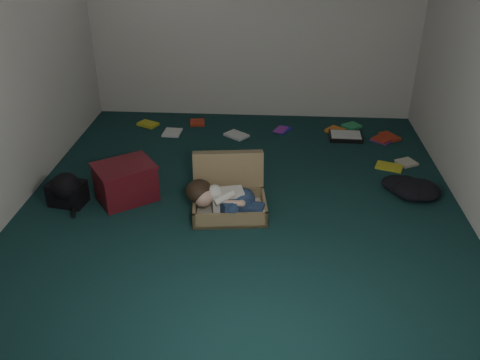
# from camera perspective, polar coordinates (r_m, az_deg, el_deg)

# --- Properties ---
(floor) EXTENTS (4.50, 4.50, 0.00)m
(floor) POSITION_cam_1_polar(r_m,az_deg,el_deg) (4.66, 0.12, -2.88)
(floor) COLOR #102F2E
(floor) RESTS_ON ground
(wall_back) EXTENTS (4.50, 0.00, 4.50)m
(wall_back) POSITION_cam_1_polar(r_m,az_deg,el_deg) (6.31, 1.52, 18.37)
(wall_back) COLOR silver
(wall_back) RESTS_ON ground
(wall_front) EXTENTS (4.50, 0.00, 4.50)m
(wall_front) POSITION_cam_1_polar(r_m,az_deg,el_deg) (2.07, -3.86, -5.02)
(wall_front) COLOR silver
(wall_front) RESTS_ON ground
(suitcase) EXTENTS (0.71, 0.70, 0.47)m
(suitcase) POSITION_cam_1_polar(r_m,az_deg,el_deg) (4.57, -1.25, -1.51)
(suitcase) COLOR olive
(suitcase) RESTS_ON floor
(person) EXTENTS (0.71, 0.34, 0.29)m
(person) POSITION_cam_1_polar(r_m,az_deg,el_deg) (4.41, -1.76, -2.13)
(person) COLOR silver
(person) RESTS_ON suitcase
(maroon_bin) EXTENTS (0.66, 0.63, 0.36)m
(maroon_bin) POSITION_cam_1_polar(r_m,az_deg,el_deg) (4.79, -12.72, -0.21)
(maroon_bin) COLOR #551118
(maroon_bin) RESTS_ON floor
(backpack) EXTENTS (0.45, 0.38, 0.24)m
(backpack) POSITION_cam_1_polar(r_m,az_deg,el_deg) (4.89, -18.83, -1.31)
(backpack) COLOR black
(backpack) RESTS_ON floor
(clothing_pile) EXTENTS (0.47, 0.39, 0.15)m
(clothing_pile) POSITION_cam_1_polar(r_m,az_deg,el_deg) (5.08, 17.86, -0.56)
(clothing_pile) COLOR black
(clothing_pile) RESTS_ON floor
(paper_tray) EXTENTS (0.39, 0.30, 0.05)m
(paper_tray) POSITION_cam_1_polar(r_m,az_deg,el_deg) (6.10, 11.78, 4.83)
(paper_tray) COLOR black
(paper_tray) RESTS_ON floor
(book_scatter) EXTENTS (3.18, 1.31, 0.02)m
(book_scatter) POSITION_cam_1_polar(r_m,az_deg,el_deg) (6.05, 6.30, 4.89)
(book_scatter) COLOR gold
(book_scatter) RESTS_ON floor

